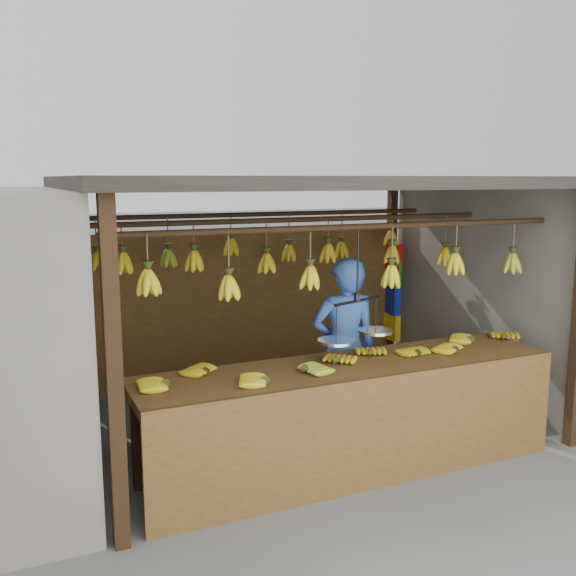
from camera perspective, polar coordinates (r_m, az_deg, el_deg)
name	(u,v)px	position (r m, az deg, el deg)	size (l,w,h in m)	color
ground	(300,422)	(6.50, 1.11, -11.79)	(80.00, 80.00, 0.00)	#5B5B57
stall	(287,221)	(6.36, -0.11, 6.01)	(4.30, 3.30, 2.40)	black
neighbor_right	(574,283)	(8.34, 24.10, 0.38)	(3.00, 3.00, 2.30)	slate
counter	(358,391)	(5.20, 6.20, -9.07)	(3.61, 0.80, 0.96)	brown
hanging_bananas	(300,260)	(6.09, 1.04, 2.52)	(3.62, 2.25, 0.39)	gold
balance_scale	(357,331)	(5.33, 6.11, -3.81)	(0.76, 0.46, 0.92)	black
vendor	(344,349)	(5.90, 5.03, -5.44)	(0.61, 0.40, 1.69)	#3359A5
bag_bundles	(393,290)	(8.30, 9.30, -0.15)	(0.08, 0.26, 1.25)	red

